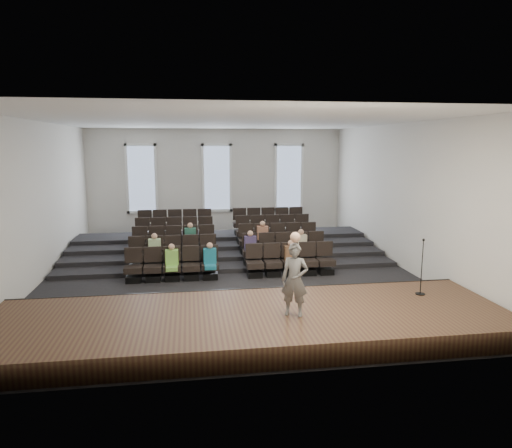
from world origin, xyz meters
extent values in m
plane|color=black|center=(0.00, 0.00, 0.00)|extent=(14.00, 14.00, 0.00)
cube|color=white|center=(0.00, 0.00, 5.01)|extent=(12.00, 14.00, 0.02)
cube|color=silver|center=(0.00, 7.02, 2.50)|extent=(12.00, 0.04, 5.00)
cube|color=silver|center=(0.00, -7.02, 2.50)|extent=(12.00, 0.04, 5.00)
cube|color=silver|center=(-6.02, 0.00, 2.50)|extent=(0.04, 14.00, 5.00)
cube|color=silver|center=(6.02, 0.00, 2.50)|extent=(0.04, 14.00, 5.00)
cube|color=#4D3721|center=(0.00, -5.10, 0.25)|extent=(11.80, 3.60, 0.50)
cube|color=black|center=(0.00, -3.33, 0.25)|extent=(11.80, 0.06, 0.52)
cube|color=black|center=(0.00, 2.33, 0.07)|extent=(11.80, 4.80, 0.15)
cube|color=black|center=(0.00, 2.85, 0.15)|extent=(11.80, 3.75, 0.30)
cube|color=black|center=(0.00, 3.38, 0.22)|extent=(11.80, 2.70, 0.45)
cube|color=black|center=(0.00, 3.90, 0.30)|extent=(11.80, 1.65, 0.60)
cube|color=black|center=(-3.13, -0.60, 0.10)|extent=(0.47, 0.43, 0.20)
cube|color=black|center=(-3.13, -0.60, 0.41)|extent=(0.55, 0.50, 0.19)
cube|color=black|center=(-3.13, -0.39, 0.82)|extent=(0.55, 0.08, 0.50)
cube|color=black|center=(-2.53, -0.60, 0.10)|extent=(0.47, 0.43, 0.20)
cube|color=black|center=(-2.53, -0.60, 0.41)|extent=(0.55, 0.50, 0.19)
cube|color=black|center=(-2.53, -0.39, 0.82)|extent=(0.55, 0.08, 0.50)
cube|color=black|center=(-1.93, -0.60, 0.10)|extent=(0.47, 0.43, 0.20)
cube|color=black|center=(-1.93, -0.60, 0.41)|extent=(0.55, 0.50, 0.19)
cube|color=black|center=(-1.93, -0.39, 0.82)|extent=(0.55, 0.08, 0.50)
cube|color=black|center=(-1.33, -0.60, 0.10)|extent=(0.47, 0.43, 0.20)
cube|color=black|center=(-1.33, -0.60, 0.41)|extent=(0.55, 0.50, 0.19)
cube|color=black|center=(-1.33, -0.39, 0.82)|extent=(0.55, 0.08, 0.50)
cube|color=black|center=(-0.73, -0.60, 0.10)|extent=(0.47, 0.43, 0.20)
cube|color=black|center=(-0.73, -0.60, 0.41)|extent=(0.55, 0.50, 0.19)
cube|color=black|center=(-0.73, -0.39, 0.82)|extent=(0.55, 0.08, 0.50)
cube|color=black|center=(0.73, -0.60, 0.10)|extent=(0.47, 0.43, 0.20)
cube|color=black|center=(0.73, -0.60, 0.41)|extent=(0.55, 0.50, 0.19)
cube|color=black|center=(0.73, -0.39, 0.82)|extent=(0.55, 0.08, 0.50)
cube|color=black|center=(1.33, -0.60, 0.10)|extent=(0.47, 0.43, 0.20)
cube|color=black|center=(1.33, -0.60, 0.41)|extent=(0.55, 0.50, 0.19)
cube|color=black|center=(1.33, -0.39, 0.82)|extent=(0.55, 0.08, 0.50)
cube|color=black|center=(1.93, -0.60, 0.10)|extent=(0.47, 0.43, 0.20)
cube|color=black|center=(1.93, -0.60, 0.41)|extent=(0.55, 0.50, 0.19)
cube|color=black|center=(1.93, -0.39, 0.82)|extent=(0.55, 0.08, 0.50)
cube|color=black|center=(2.53, -0.60, 0.10)|extent=(0.47, 0.43, 0.20)
cube|color=black|center=(2.53, -0.60, 0.41)|extent=(0.55, 0.50, 0.19)
cube|color=black|center=(2.53, -0.39, 0.82)|extent=(0.55, 0.08, 0.50)
cube|color=black|center=(3.13, -0.60, 0.10)|extent=(0.47, 0.43, 0.20)
cube|color=black|center=(3.13, -0.60, 0.41)|extent=(0.55, 0.50, 0.19)
cube|color=black|center=(3.13, -0.39, 0.82)|extent=(0.55, 0.08, 0.50)
cube|color=black|center=(-3.13, 0.45, 0.25)|extent=(0.47, 0.43, 0.20)
cube|color=black|center=(-3.13, 0.45, 0.56)|extent=(0.55, 0.50, 0.19)
cube|color=black|center=(-3.13, 0.66, 0.97)|extent=(0.55, 0.08, 0.50)
cube|color=black|center=(-2.53, 0.45, 0.25)|extent=(0.47, 0.43, 0.20)
cube|color=black|center=(-2.53, 0.45, 0.56)|extent=(0.55, 0.50, 0.19)
cube|color=black|center=(-2.53, 0.66, 0.97)|extent=(0.55, 0.08, 0.50)
cube|color=black|center=(-1.93, 0.45, 0.25)|extent=(0.47, 0.43, 0.20)
cube|color=black|center=(-1.93, 0.45, 0.56)|extent=(0.55, 0.50, 0.19)
cube|color=black|center=(-1.93, 0.66, 0.97)|extent=(0.55, 0.08, 0.50)
cube|color=black|center=(-1.33, 0.45, 0.25)|extent=(0.47, 0.43, 0.20)
cube|color=black|center=(-1.33, 0.45, 0.56)|extent=(0.55, 0.50, 0.19)
cube|color=black|center=(-1.33, 0.66, 0.97)|extent=(0.55, 0.08, 0.50)
cube|color=black|center=(-0.73, 0.45, 0.25)|extent=(0.47, 0.43, 0.20)
cube|color=black|center=(-0.73, 0.45, 0.56)|extent=(0.55, 0.50, 0.19)
cube|color=black|center=(-0.73, 0.66, 0.97)|extent=(0.55, 0.08, 0.50)
cube|color=black|center=(0.73, 0.45, 0.25)|extent=(0.47, 0.43, 0.20)
cube|color=black|center=(0.73, 0.45, 0.56)|extent=(0.55, 0.50, 0.19)
cube|color=black|center=(0.73, 0.66, 0.97)|extent=(0.55, 0.08, 0.50)
cube|color=black|center=(1.33, 0.45, 0.25)|extent=(0.47, 0.43, 0.20)
cube|color=black|center=(1.33, 0.45, 0.56)|extent=(0.55, 0.50, 0.19)
cube|color=black|center=(1.33, 0.66, 0.97)|extent=(0.55, 0.08, 0.50)
cube|color=black|center=(1.93, 0.45, 0.25)|extent=(0.47, 0.43, 0.20)
cube|color=black|center=(1.93, 0.45, 0.56)|extent=(0.55, 0.50, 0.19)
cube|color=black|center=(1.93, 0.66, 0.97)|extent=(0.55, 0.08, 0.50)
cube|color=black|center=(2.53, 0.45, 0.25)|extent=(0.47, 0.43, 0.20)
cube|color=black|center=(2.53, 0.45, 0.56)|extent=(0.55, 0.50, 0.19)
cube|color=black|center=(2.53, 0.66, 0.97)|extent=(0.55, 0.08, 0.50)
cube|color=black|center=(3.13, 0.45, 0.25)|extent=(0.47, 0.43, 0.20)
cube|color=black|center=(3.13, 0.45, 0.56)|extent=(0.55, 0.50, 0.19)
cube|color=black|center=(3.13, 0.66, 0.97)|extent=(0.55, 0.08, 0.50)
cube|color=black|center=(-3.13, 1.50, 0.40)|extent=(0.47, 0.42, 0.20)
cube|color=black|center=(-3.13, 1.50, 0.71)|extent=(0.55, 0.50, 0.19)
cube|color=black|center=(-3.13, 1.71, 1.12)|extent=(0.55, 0.08, 0.50)
cube|color=black|center=(-2.53, 1.50, 0.40)|extent=(0.47, 0.42, 0.20)
cube|color=black|center=(-2.53, 1.50, 0.71)|extent=(0.55, 0.50, 0.19)
cube|color=black|center=(-2.53, 1.71, 1.12)|extent=(0.55, 0.08, 0.50)
cube|color=black|center=(-1.93, 1.50, 0.40)|extent=(0.47, 0.42, 0.20)
cube|color=black|center=(-1.93, 1.50, 0.71)|extent=(0.55, 0.50, 0.19)
cube|color=black|center=(-1.93, 1.71, 1.12)|extent=(0.55, 0.08, 0.50)
cube|color=black|center=(-1.33, 1.50, 0.40)|extent=(0.47, 0.42, 0.20)
cube|color=black|center=(-1.33, 1.50, 0.71)|extent=(0.55, 0.50, 0.19)
cube|color=black|center=(-1.33, 1.71, 1.12)|extent=(0.55, 0.08, 0.50)
cube|color=black|center=(-0.73, 1.50, 0.40)|extent=(0.47, 0.42, 0.20)
cube|color=black|center=(-0.73, 1.50, 0.71)|extent=(0.55, 0.50, 0.19)
cube|color=black|center=(-0.73, 1.71, 1.12)|extent=(0.55, 0.08, 0.50)
cube|color=black|center=(0.73, 1.50, 0.40)|extent=(0.47, 0.42, 0.20)
cube|color=black|center=(0.73, 1.50, 0.71)|extent=(0.55, 0.50, 0.19)
cube|color=black|center=(0.73, 1.71, 1.12)|extent=(0.55, 0.08, 0.50)
cube|color=black|center=(1.33, 1.50, 0.40)|extent=(0.47, 0.42, 0.20)
cube|color=black|center=(1.33, 1.50, 0.71)|extent=(0.55, 0.50, 0.19)
cube|color=black|center=(1.33, 1.71, 1.12)|extent=(0.55, 0.08, 0.50)
cube|color=black|center=(1.93, 1.50, 0.40)|extent=(0.47, 0.42, 0.20)
cube|color=black|center=(1.93, 1.50, 0.71)|extent=(0.55, 0.50, 0.19)
cube|color=black|center=(1.93, 1.71, 1.12)|extent=(0.55, 0.08, 0.50)
cube|color=black|center=(2.53, 1.50, 0.40)|extent=(0.47, 0.42, 0.20)
cube|color=black|center=(2.53, 1.50, 0.71)|extent=(0.55, 0.50, 0.19)
cube|color=black|center=(2.53, 1.71, 1.12)|extent=(0.55, 0.08, 0.50)
cube|color=black|center=(3.13, 1.50, 0.40)|extent=(0.47, 0.42, 0.20)
cube|color=black|center=(3.13, 1.50, 0.71)|extent=(0.55, 0.50, 0.19)
cube|color=black|center=(3.13, 1.71, 1.12)|extent=(0.55, 0.08, 0.50)
cube|color=black|center=(-3.13, 2.55, 0.55)|extent=(0.47, 0.42, 0.20)
cube|color=black|center=(-3.13, 2.55, 0.86)|extent=(0.55, 0.50, 0.19)
cube|color=black|center=(-3.13, 2.76, 1.27)|extent=(0.55, 0.08, 0.50)
cube|color=black|center=(-2.53, 2.55, 0.55)|extent=(0.47, 0.42, 0.20)
cube|color=black|center=(-2.53, 2.55, 0.86)|extent=(0.55, 0.50, 0.19)
cube|color=black|center=(-2.53, 2.76, 1.27)|extent=(0.55, 0.08, 0.50)
cube|color=black|center=(-1.93, 2.55, 0.55)|extent=(0.47, 0.42, 0.20)
cube|color=black|center=(-1.93, 2.55, 0.86)|extent=(0.55, 0.50, 0.19)
cube|color=black|center=(-1.93, 2.76, 1.27)|extent=(0.55, 0.08, 0.50)
cube|color=black|center=(-1.33, 2.55, 0.55)|extent=(0.47, 0.42, 0.20)
cube|color=black|center=(-1.33, 2.55, 0.86)|extent=(0.55, 0.50, 0.19)
cube|color=black|center=(-1.33, 2.76, 1.27)|extent=(0.55, 0.08, 0.50)
cube|color=black|center=(-0.73, 2.55, 0.55)|extent=(0.47, 0.42, 0.20)
cube|color=black|center=(-0.73, 2.55, 0.86)|extent=(0.55, 0.50, 0.19)
cube|color=black|center=(-0.73, 2.76, 1.27)|extent=(0.55, 0.08, 0.50)
cube|color=black|center=(0.73, 2.55, 0.55)|extent=(0.47, 0.42, 0.20)
cube|color=black|center=(0.73, 2.55, 0.86)|extent=(0.55, 0.50, 0.19)
cube|color=black|center=(0.73, 2.76, 1.27)|extent=(0.55, 0.08, 0.50)
cube|color=black|center=(1.33, 2.55, 0.55)|extent=(0.47, 0.42, 0.20)
cube|color=black|center=(1.33, 2.55, 0.86)|extent=(0.55, 0.50, 0.19)
cube|color=black|center=(1.33, 2.76, 1.27)|extent=(0.55, 0.08, 0.50)
cube|color=black|center=(1.93, 2.55, 0.55)|extent=(0.47, 0.42, 0.20)
cube|color=black|center=(1.93, 2.55, 0.86)|extent=(0.55, 0.50, 0.19)
cube|color=black|center=(1.93, 2.76, 1.27)|extent=(0.55, 0.08, 0.50)
cube|color=black|center=(2.53, 2.55, 0.55)|extent=(0.47, 0.42, 0.20)
cube|color=black|center=(2.53, 2.55, 0.86)|extent=(0.55, 0.50, 0.19)
cube|color=black|center=(2.53, 2.76, 1.27)|extent=(0.55, 0.08, 0.50)
cube|color=black|center=(3.13, 2.55, 0.55)|extent=(0.47, 0.42, 0.20)
cube|color=black|center=(3.13, 2.55, 0.86)|extent=(0.55, 0.50, 0.19)
cube|color=black|center=(3.13, 2.76, 1.27)|extent=(0.55, 0.08, 0.50)
cube|color=black|center=(-3.13, 3.60, 0.70)|extent=(0.47, 0.42, 0.20)
cube|color=black|center=(-3.13, 3.60, 1.01)|extent=(0.55, 0.50, 0.19)
cube|color=black|center=(-3.13, 3.81, 1.42)|extent=(0.55, 0.08, 0.50)
cube|color=black|center=(-2.53, 3.60, 0.70)|extent=(0.47, 0.42, 0.20)
cube|color=black|center=(-2.53, 3.60, 1.01)|extent=(0.55, 0.50, 0.19)
cube|color=black|center=(-2.53, 3.81, 1.42)|extent=(0.55, 0.08, 0.50)
cube|color=black|center=(-1.93, 3.60, 0.70)|extent=(0.47, 0.42, 0.20)
cube|color=black|center=(-1.93, 3.60, 1.01)|extent=(0.55, 0.50, 0.19)
cube|color=black|center=(-1.93, 3.81, 1.42)|extent=(0.55, 0.08, 0.50)
cube|color=black|center=(-1.33, 3.60, 0.70)|extent=(0.47, 0.42, 0.20)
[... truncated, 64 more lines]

